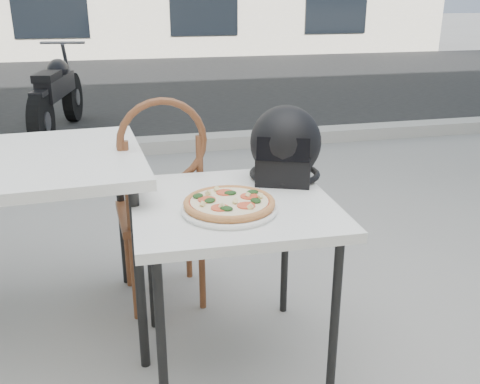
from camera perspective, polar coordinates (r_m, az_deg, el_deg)
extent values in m
plane|color=#989590|center=(2.45, 3.23, -14.18)|extent=(80.00, 80.00, 0.00)
cube|color=black|center=(9.05, -9.98, 11.14)|extent=(30.00, 8.00, 0.00)
cube|color=#ACA8A1|center=(5.14, -6.55, 5.16)|extent=(30.00, 0.25, 0.12)
cube|color=white|center=(1.94, -0.78, -1.48)|extent=(0.74, 0.74, 0.04)
cylinder|color=black|center=(1.81, -8.38, -15.78)|extent=(0.03, 0.03, 0.65)
cylinder|color=black|center=(1.92, 10.05, -13.51)|extent=(0.03, 0.03, 0.65)
cylinder|color=black|center=(2.32, -9.48, -7.24)|extent=(0.03, 0.03, 0.65)
cylinder|color=black|center=(2.41, 4.83, -5.94)|extent=(0.03, 0.03, 0.65)
cylinder|color=white|center=(1.83, -1.14, -1.93)|extent=(0.42, 0.42, 0.01)
torus|color=white|center=(1.83, -1.15, -1.74)|extent=(0.44, 0.44, 0.02)
cylinder|color=#CD864B|center=(1.83, -1.15, -1.30)|extent=(0.33, 0.33, 0.01)
torus|color=#CD864B|center=(1.82, -1.15, -1.11)|extent=(0.34, 0.34, 0.02)
cylinder|color=red|center=(1.82, -1.15, -1.08)|extent=(0.29, 0.29, 0.00)
cylinder|color=#FFEDC3|center=(1.82, -1.15, -0.98)|extent=(0.29, 0.29, 0.00)
cylinder|color=#D64525|center=(1.85, 0.97, -0.46)|extent=(0.07, 0.07, 0.00)
cylinder|color=#D64525|center=(1.89, -1.63, -0.04)|extent=(0.07, 0.07, 0.00)
cylinder|color=#D64525|center=(1.83, -3.56, -0.82)|extent=(0.07, 0.07, 0.00)
cylinder|color=#D64525|center=(1.76, -2.14, -1.69)|extent=(0.07, 0.07, 0.00)
cylinder|color=#D64525|center=(1.77, 0.66, -1.45)|extent=(0.07, 0.07, 0.00)
ellipsoid|color=#1A3C15|center=(1.88, -1.05, -0.09)|extent=(0.05, 0.04, 0.01)
ellipsoid|color=#1A3C15|center=(1.81, -3.24, -0.90)|extent=(0.05, 0.06, 0.01)
ellipsoid|color=#1A3C15|center=(1.81, 1.69, -0.92)|extent=(0.04, 0.05, 0.01)
ellipsoid|color=#1A3C15|center=(1.74, -1.46, -1.77)|extent=(0.06, 0.05, 0.01)
ellipsoid|color=#1A3C15|center=(1.89, 1.33, -0.01)|extent=(0.05, 0.04, 0.01)
ellipsoid|color=#1A3C15|center=(1.86, -4.50, -0.41)|extent=(0.05, 0.06, 0.01)
cylinder|color=#EDDB91|center=(1.79, -0.51, -1.01)|extent=(0.02, 0.02, 0.02)
cylinder|color=#EDDB91|center=(1.87, -3.44, -0.08)|extent=(0.03, 0.03, 0.02)
cylinder|color=#EDDB91|center=(1.85, 0.86, -0.34)|extent=(0.03, 0.03, 0.02)
cylinder|color=#EDDB91|center=(1.91, -2.53, 0.31)|extent=(0.02, 0.03, 0.02)
cylinder|color=#EDDB91|center=(1.75, 1.11, -1.57)|extent=(0.03, 0.02, 0.02)
cylinder|color=#EDDB91|center=(1.77, -4.00, -1.28)|extent=(0.03, 0.03, 0.02)
cylinder|color=#EDDB91|center=(1.84, 2.21, -0.43)|extent=(0.02, 0.03, 0.02)
cylinder|color=#EDDB91|center=(1.75, -1.95, -1.52)|extent=(0.03, 0.02, 0.02)
ellipsoid|color=black|center=(2.15, 4.88, 5.31)|extent=(0.38, 0.39, 0.30)
cube|color=black|center=(2.09, 4.63, 2.31)|extent=(0.24, 0.18, 0.12)
torus|color=black|center=(2.19, 4.78, 1.97)|extent=(0.38, 0.38, 0.03)
cube|color=black|center=(2.02, 4.63, 4.53)|extent=(0.20, 0.11, 0.09)
cube|color=brown|center=(2.50, -8.42, -2.37)|extent=(0.40, 0.40, 0.03)
cylinder|color=brown|center=(2.75, -5.53, -5.09)|extent=(0.03, 0.03, 0.42)
cylinder|color=brown|center=(2.71, -11.91, -5.81)|extent=(0.03, 0.03, 0.42)
cylinder|color=brown|center=(2.48, -4.07, -8.00)|extent=(0.03, 0.03, 0.42)
cylinder|color=brown|center=(2.44, -11.18, -8.86)|extent=(0.03, 0.03, 0.42)
cylinder|color=brown|center=(2.30, -4.27, 1.17)|extent=(0.03, 0.03, 0.40)
cylinder|color=brown|center=(2.26, -11.86, 0.41)|extent=(0.03, 0.03, 0.40)
torus|color=brown|center=(2.22, -8.26, 5.22)|extent=(0.38, 0.05, 0.38)
cube|color=white|center=(2.23, -21.27, 3.02)|extent=(0.89, 0.89, 0.04)
cylinder|color=black|center=(2.06, -10.64, -9.34)|extent=(0.04, 0.04, 0.75)
cylinder|color=black|center=(2.68, -12.49, -2.28)|extent=(0.04, 0.04, 0.75)
cylinder|color=black|center=(6.58, -17.43, 9.62)|extent=(0.20, 0.56, 0.55)
cylinder|color=gray|center=(6.58, -17.43, 9.62)|extent=(0.16, 0.20, 0.18)
cylinder|color=black|center=(5.36, -20.42, 7.04)|extent=(0.20, 0.56, 0.55)
cylinder|color=gray|center=(5.36, -20.42, 7.04)|extent=(0.16, 0.20, 0.18)
cube|color=black|center=(5.93, -19.03, 10.64)|extent=(0.33, 0.98, 0.20)
ellipsoid|color=black|center=(6.04, -18.88, 12.32)|extent=(0.27, 0.41, 0.21)
cube|color=black|center=(5.64, -19.88, 11.53)|extent=(0.26, 0.48, 0.07)
cylinder|color=gray|center=(6.47, -17.85, 12.06)|extent=(0.09, 0.30, 0.66)
cylinder|color=gray|center=(6.33, -18.41, 14.87)|extent=(0.48, 0.11, 0.03)
cube|color=black|center=(5.33, -20.71, 9.77)|extent=(0.16, 0.22, 0.05)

